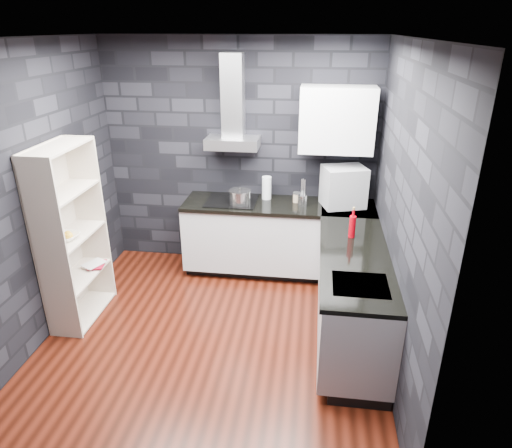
% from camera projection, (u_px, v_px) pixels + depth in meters
% --- Properties ---
extents(ground, '(3.20, 3.20, 0.00)m').
position_uv_depth(ground, '(215.00, 333.00, 4.49)').
color(ground, '#42140A').
extents(ceiling, '(3.20, 3.20, 0.00)m').
position_uv_depth(ceiling, '(202.00, 37.00, 3.41)').
color(ceiling, white).
extents(wall_back, '(3.20, 0.05, 2.70)m').
position_uv_depth(wall_back, '(240.00, 157.00, 5.43)').
color(wall_back, black).
rests_on(wall_back, ground).
extents(wall_front, '(3.20, 0.05, 2.70)m').
position_uv_depth(wall_front, '(141.00, 313.00, 2.48)').
color(wall_front, black).
rests_on(wall_front, ground).
extents(wall_left, '(0.05, 3.20, 2.70)m').
position_uv_depth(wall_left, '(35.00, 197.00, 4.15)').
color(wall_left, black).
rests_on(wall_left, ground).
extents(wall_right, '(0.05, 3.20, 2.70)m').
position_uv_depth(wall_right, '(402.00, 215.00, 3.75)').
color(wall_right, black).
rests_on(wall_right, ground).
extents(toekick_back, '(2.18, 0.50, 0.10)m').
position_uv_depth(toekick_back, '(278.00, 267.00, 5.63)').
color(toekick_back, black).
rests_on(toekick_back, ground).
extents(toekick_right, '(0.50, 1.78, 0.10)m').
position_uv_depth(toekick_right, '(353.00, 334.00, 4.40)').
color(toekick_right, black).
rests_on(toekick_right, ground).
extents(counter_back_cab, '(2.20, 0.60, 0.76)m').
position_uv_depth(counter_back_cab, '(278.00, 236.00, 5.42)').
color(counter_back_cab, silver).
rests_on(counter_back_cab, ground).
extents(counter_right_cab, '(0.60, 1.80, 0.76)m').
position_uv_depth(counter_right_cab, '(352.00, 296.00, 4.23)').
color(counter_right_cab, silver).
rests_on(counter_right_cab, ground).
extents(counter_back_top, '(2.20, 0.62, 0.04)m').
position_uv_depth(counter_back_top, '(279.00, 205.00, 5.25)').
color(counter_back_top, black).
rests_on(counter_back_top, counter_back_cab).
extents(counter_right_top, '(0.62, 1.80, 0.04)m').
position_uv_depth(counter_right_top, '(355.00, 257.00, 4.07)').
color(counter_right_top, black).
rests_on(counter_right_top, counter_right_cab).
extents(counter_corner_top, '(0.62, 0.62, 0.04)m').
position_uv_depth(counter_corner_top, '(349.00, 208.00, 5.16)').
color(counter_corner_top, black).
rests_on(counter_corner_top, counter_right_cab).
extents(hood_body, '(0.60, 0.34, 0.12)m').
position_uv_depth(hood_body, '(233.00, 143.00, 5.17)').
color(hood_body, silver).
rests_on(hood_body, wall_back).
extents(hood_chimney, '(0.24, 0.20, 0.90)m').
position_uv_depth(hood_chimney, '(233.00, 96.00, 5.03)').
color(hood_chimney, silver).
rests_on(hood_chimney, hood_body).
extents(upper_cabinet, '(0.80, 0.35, 0.70)m').
position_uv_depth(upper_cabinet, '(337.00, 120.00, 4.91)').
color(upper_cabinet, white).
rests_on(upper_cabinet, wall_back).
extents(cooktop, '(0.58, 0.50, 0.01)m').
position_uv_depth(cooktop, '(232.00, 201.00, 5.32)').
color(cooktop, black).
rests_on(cooktop, counter_back_top).
extents(sink_rim, '(0.44, 0.40, 0.01)m').
position_uv_depth(sink_rim, '(360.00, 285.00, 3.61)').
color(sink_rim, silver).
rests_on(sink_rim, counter_right_top).
extents(pot, '(0.29, 0.29, 0.14)m').
position_uv_depth(pot, '(240.00, 197.00, 5.20)').
color(pot, silver).
rests_on(pot, cooktop).
extents(glass_vase, '(0.14, 0.14, 0.27)m').
position_uv_depth(glass_vase, '(267.00, 188.00, 5.35)').
color(glass_vase, white).
rests_on(glass_vase, counter_back_top).
extents(storage_jar, '(0.11, 0.11, 0.10)m').
position_uv_depth(storage_jar, '(296.00, 198.00, 5.28)').
color(storage_jar, tan).
rests_on(storage_jar, counter_back_top).
extents(utensil_crock, '(0.13, 0.13, 0.13)m').
position_uv_depth(utensil_crock, '(302.00, 201.00, 5.16)').
color(utensil_crock, silver).
rests_on(utensil_crock, counter_back_top).
extents(appliance_garage, '(0.54, 0.47, 0.45)m').
position_uv_depth(appliance_garage, '(344.00, 187.00, 5.11)').
color(appliance_garage, '#9FA1A6').
rests_on(appliance_garage, counter_back_top).
extents(red_bottle, '(0.08, 0.08, 0.22)m').
position_uv_depth(red_bottle, '(352.00, 227.00, 4.38)').
color(red_bottle, '#9C000B').
rests_on(red_bottle, counter_right_top).
extents(bookshelf, '(0.46, 0.84, 1.80)m').
position_uv_depth(bookshelf, '(72.00, 236.00, 4.44)').
color(bookshelf, beige).
rests_on(bookshelf, ground).
extents(fruit_bowl, '(0.27, 0.27, 0.06)m').
position_uv_depth(fruit_bowl, '(66.00, 237.00, 4.34)').
color(fruit_bowl, white).
rests_on(fruit_bowl, bookshelf).
extents(book_red, '(0.16, 0.05, 0.21)m').
position_uv_depth(book_red, '(88.00, 257.00, 4.74)').
color(book_red, maroon).
rests_on(book_red, bookshelf).
extents(book_second, '(0.15, 0.09, 0.22)m').
position_uv_depth(book_second, '(88.00, 253.00, 4.77)').
color(book_second, '#B2B2B2').
rests_on(book_second, bookshelf).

